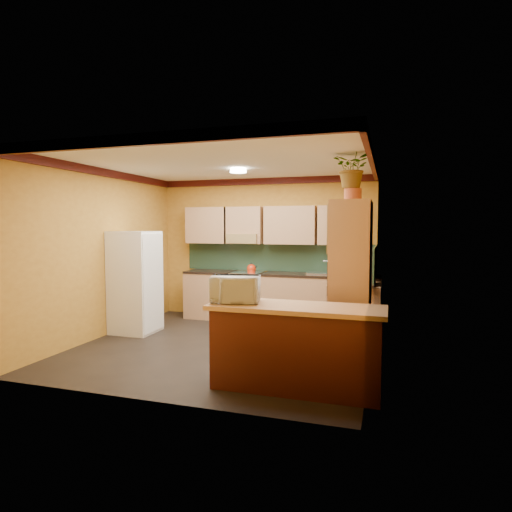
{
  "coord_description": "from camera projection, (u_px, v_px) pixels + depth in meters",
  "views": [
    {
      "loc": [
        2.31,
        -5.84,
        1.78
      ],
      "look_at": [
        0.34,
        0.45,
        1.32
      ],
      "focal_mm": 30.0,
      "sensor_mm": 36.0,
      "label": 1
    }
  ],
  "objects": [
    {
      "name": "stove",
      "position": [
        247.0,
        296.0,
        8.13
      ],
      "size": [
        0.58,
        0.58,
        0.91
      ],
      "primitive_type": "cube",
      "color": "black",
      "rests_on": "ground"
    },
    {
      "name": "room_shell",
      "position": [
        233.0,
        206.0,
        6.48
      ],
      "size": [
        4.24,
        4.24,
        2.72
      ],
      "color": "black",
      "rests_on": "ground"
    },
    {
      "name": "pantry",
      "position": [
        351.0,
        284.0,
        5.46
      ],
      "size": [
        0.48,
        0.9,
        2.1
      ],
      "primitive_type": "cube",
      "color": "tan",
      "rests_on": "ground"
    },
    {
      "name": "countertop_back",
      "position": [
        279.0,
        274.0,
        7.91
      ],
      "size": [
        3.65,
        0.62,
        0.04
      ],
      "primitive_type": "cube",
      "color": "black",
      "rests_on": "base_cabinets_back"
    },
    {
      "name": "sink",
      "position": [
        321.0,
        273.0,
        7.68
      ],
      "size": [
        0.48,
        0.4,
        0.03
      ],
      "primitive_type": "cube",
      "color": "silver",
      "rests_on": "countertop_back"
    },
    {
      "name": "fern",
      "position": [
        353.0,
        168.0,
        5.4
      ],
      "size": [
        0.55,
        0.51,
        0.52
      ],
      "primitive_type": "imported",
      "rotation": [
        0.0,
        0.0,
        -0.25
      ],
      "color": "tan",
      "rests_on": "fern_pot"
    },
    {
      "name": "base_cabinets_right",
      "position": [
        354.0,
        312.0,
        6.71
      ],
      "size": [
        0.6,
        0.8,
        0.88
      ],
      "primitive_type": "cube",
      "color": "tan",
      "rests_on": "ground"
    },
    {
      "name": "fridge",
      "position": [
        135.0,
        282.0,
        7.16
      ],
      "size": [
        0.68,
        0.66,
        1.7
      ],
      "primitive_type": "cube",
      "color": "white",
      "rests_on": "ground"
    },
    {
      "name": "base_cabinets_back",
      "position": [
        279.0,
        299.0,
        7.94
      ],
      "size": [
        3.65,
        0.6,
        0.88
      ],
      "primitive_type": "cube",
      "color": "tan",
      "rests_on": "ground"
    },
    {
      "name": "breakfast_bar",
      "position": [
        296.0,
        350.0,
        4.65
      ],
      "size": [
        1.8,
        0.55,
        0.88
      ],
      "primitive_type": "cube",
      "color": "#4E2012",
      "rests_on": "ground"
    },
    {
      "name": "fern_pot",
      "position": [
        353.0,
        195.0,
        5.42
      ],
      "size": [
        0.22,
        0.22,
        0.16
      ],
      "primitive_type": "cylinder",
      "color": "#A84C28",
      "rests_on": "pantry"
    },
    {
      "name": "microwave",
      "position": [
        235.0,
        289.0,
        4.81
      ],
      "size": [
        0.6,
        0.47,
        0.3
      ],
      "primitive_type": "imported",
      "rotation": [
        0.0,
        0.0,
        0.21
      ],
      "color": "white",
      "rests_on": "bar_top"
    },
    {
      "name": "kettle",
      "position": [
        251.0,
        268.0,
        8.01
      ],
      "size": [
        0.21,
        0.21,
        0.18
      ],
      "primitive_type": null,
      "rotation": [
        0.0,
        0.0,
        0.26
      ],
      "color": "red",
      "rests_on": "stove"
    },
    {
      "name": "bar_top",
      "position": [
        296.0,
        308.0,
        4.61
      ],
      "size": [
        1.9,
        0.65,
        0.05
      ],
      "primitive_type": "cube",
      "color": "tan",
      "rests_on": "breakfast_bar"
    },
    {
      "name": "countertop_right",
      "position": [
        355.0,
        283.0,
        6.68
      ],
      "size": [
        0.62,
        0.8,
        0.04
      ],
      "primitive_type": "cube",
      "color": "black",
      "rests_on": "base_cabinets_right"
    }
  ]
}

